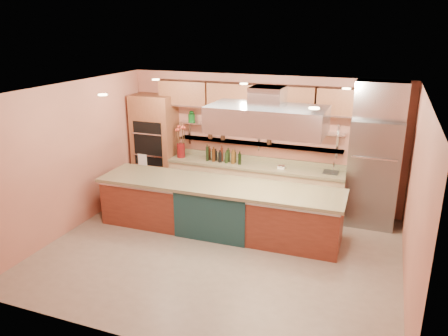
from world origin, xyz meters
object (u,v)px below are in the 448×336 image
at_px(island, 218,207).
at_px(green_canister, 240,121).
at_px(refrigerator, 373,173).
at_px(copper_kettle, 206,120).
at_px(flower_vase, 181,150).
at_px(kitchen_scale, 281,167).

relative_size(island, green_canister, 22.93).
distance_m(refrigerator, copper_kettle, 3.67).
relative_size(refrigerator, flower_vase, 6.56).
bearing_deg(copper_kettle, island, -60.68).
distance_m(kitchen_scale, copper_kettle, 1.97).
bearing_deg(green_canister, island, -85.11).
bearing_deg(flower_vase, green_canister, 9.53).
distance_m(refrigerator, kitchen_scale, 1.81).
xyz_separation_m(copper_kettle, green_canister, (0.77, 0.00, 0.02)).
height_order(island, kitchen_scale, kitchen_scale).
xyz_separation_m(island, flower_vase, (-1.45, 1.40, 0.61)).
bearing_deg(flower_vase, refrigerator, -0.14).
bearing_deg(kitchen_scale, copper_kettle, -169.27).
xyz_separation_m(refrigerator, copper_kettle, (-3.59, 0.23, 0.74)).
distance_m(copper_kettle, green_canister, 0.77).
bearing_deg(copper_kettle, kitchen_scale, -7.06).
xyz_separation_m(island, green_canister, (-0.14, 1.62, 1.34)).
xyz_separation_m(refrigerator, island, (-2.68, -1.39, -0.57)).
bearing_deg(kitchen_scale, refrigerator, 17.48).
relative_size(flower_vase, green_canister, 1.61).
height_order(kitchen_scale, green_canister, green_canister).
relative_size(island, kitchen_scale, 30.79).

